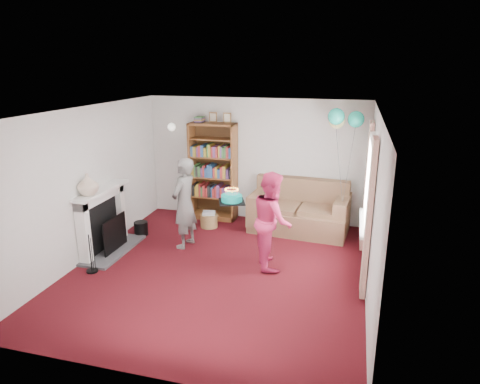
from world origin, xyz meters
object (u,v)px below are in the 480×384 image
(person_striped, at_px, (184,203))
(birthday_cake, at_px, (232,198))
(person_magenta, at_px, (272,220))
(bookcase, at_px, (214,172))
(sofa, at_px, (300,212))

(person_striped, height_order, birthday_cake, person_striped)
(person_magenta, bearing_deg, birthday_cake, 70.08)
(bookcase, distance_m, person_striped, 1.57)
(sofa, xyz_separation_m, person_magenta, (-0.24, -1.67, 0.42))
(bookcase, distance_m, birthday_cake, 2.12)
(sofa, height_order, birthday_cake, birthday_cake)
(bookcase, height_order, sofa, bookcase)
(person_striped, relative_size, person_magenta, 1.03)
(bookcase, relative_size, birthday_cake, 5.51)
(bookcase, height_order, person_magenta, bookcase)
(sofa, distance_m, person_striped, 2.33)
(person_magenta, xyz_separation_m, birthday_cake, (-0.67, 0.00, 0.30))
(birthday_cake, bearing_deg, sofa, 61.58)
(person_magenta, bearing_deg, bookcase, 20.57)
(person_striped, distance_m, birthday_cake, 1.06)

